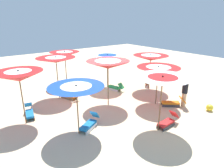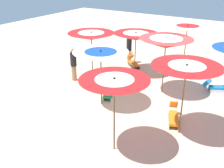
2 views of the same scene
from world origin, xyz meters
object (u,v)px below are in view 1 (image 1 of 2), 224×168
at_px(beach_umbrella_0, 19,76).
at_px(beach_umbrella_6, 65,54).
at_px(beach_umbrella_5, 158,70).
at_px(beach_ball, 210,108).
at_px(beach_umbrella_8, 151,58).
at_px(beach_umbrella_1, 76,90).
at_px(lounger_4, 115,87).
at_px(lounger_1, 29,112).
at_px(lounger_0, 167,122).
at_px(beach_umbrella_3, 56,60).
at_px(lounger_3, 70,96).
at_px(lounger_2, 172,103).
at_px(beachgoer_1, 147,73).
at_px(beachgoer_0, 185,91).
at_px(beach_umbrella_7, 107,58).
at_px(beach_umbrella_4, 108,65).
at_px(beach_umbrella_2, 162,81).
at_px(lounger_5, 89,124).

bearing_deg(beach_umbrella_0, beach_umbrella_6, -45.12).
xyz_separation_m(beach_umbrella_5, beach_ball, (-2.27, -1.50, -1.76)).
bearing_deg(beach_umbrella_8, beach_umbrella_0, 86.95).
distance_m(beach_umbrella_1, lounger_4, 5.62).
bearing_deg(beach_umbrella_5, lounger_1, 65.13).
relative_size(lounger_0, lounger_1, 0.91).
distance_m(beach_umbrella_3, beach_umbrella_5, 5.69).
bearing_deg(lounger_4, beach_umbrella_3, 58.06).
bearing_deg(lounger_4, lounger_3, 65.98).
bearing_deg(beach_umbrella_1, lounger_2, -98.02).
bearing_deg(beach_umbrella_3, lounger_1, 122.89).
relative_size(beach_umbrella_3, lounger_1, 1.89).
distance_m(beach_umbrella_1, lounger_3, 4.19).
height_order(beach_umbrella_0, beach_umbrella_1, beach_umbrella_0).
bearing_deg(beachgoer_1, lounger_0, -26.74).
bearing_deg(lounger_4, beachgoer_0, -176.18).
bearing_deg(beach_umbrella_1, beach_umbrella_0, 34.02).
distance_m(lounger_4, beachgoer_1, 2.61).
height_order(beach_umbrella_7, lounger_1, beach_umbrella_7).
xyz_separation_m(lounger_1, beachgoer_0, (-3.88, -6.96, 0.64)).
xyz_separation_m(beach_umbrella_7, lounger_4, (-0.77, -0.05, -1.84)).
height_order(beach_umbrella_0, beach_umbrella_8, beach_umbrella_0).
height_order(beach_umbrella_3, beach_umbrella_5, beach_umbrella_3).
height_order(beach_umbrella_7, lounger_3, beach_umbrella_7).
bearing_deg(beach_umbrella_0, beach_umbrella_4, -99.83).
height_order(beach_umbrella_2, beach_ball, beach_umbrella_2).
height_order(beach_umbrella_3, beach_ball, beach_umbrella_3).
bearing_deg(beachgoer_0, lounger_0, 107.36).
relative_size(lounger_3, beach_ball, 3.73).
bearing_deg(beach_umbrella_4, lounger_3, 32.25).
bearing_deg(beach_umbrella_2, lounger_1, 40.63).
distance_m(lounger_2, lounger_3, 5.85).
bearing_deg(beach_umbrella_6, beach_umbrella_2, -176.72).
bearing_deg(beach_umbrella_5, lounger_4, 8.21).
relative_size(beach_umbrella_1, beach_umbrella_3, 0.87).
height_order(beach_umbrella_6, beachgoer_1, beach_umbrella_6).
xyz_separation_m(lounger_0, beachgoer_0, (0.78, -2.40, 0.63)).
distance_m(beach_umbrella_8, lounger_2, 3.35).
height_order(beach_umbrella_3, beach_umbrella_6, beach_umbrella_3).
bearing_deg(beach_umbrella_6, lounger_1, 132.98).
bearing_deg(beach_umbrella_4, beach_umbrella_6, 3.75).
bearing_deg(beach_umbrella_2, lounger_3, 15.03).
xyz_separation_m(beach_umbrella_6, lounger_5, (-5.97, 1.79, -2.00)).
bearing_deg(beach_umbrella_8, lounger_1, 82.62).
bearing_deg(beach_umbrella_5, lounger_2, -147.19).
bearing_deg(beach_umbrella_5, lounger_5, 88.76).
relative_size(beach_umbrella_4, lounger_0, 2.10).
xyz_separation_m(beach_umbrella_3, beach_umbrella_6, (1.92, -1.41, -0.09)).
bearing_deg(lounger_1, beach_umbrella_0, -18.33).
bearing_deg(beach_umbrella_8, beachgoer_1, -39.42).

